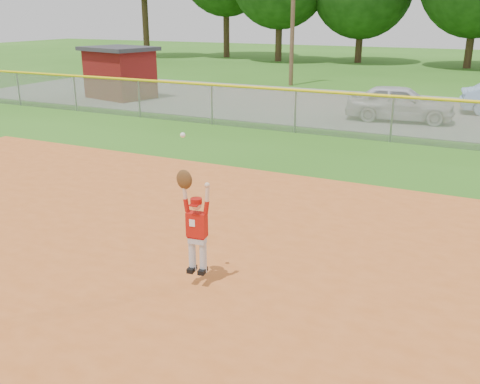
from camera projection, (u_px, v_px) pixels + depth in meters
name	position (u px, v px, depth m)	size (l,w,h in m)	color
ground	(275.00, 265.00, 9.09)	(120.00, 120.00, 0.00)	#2C6216
clay_infield	(182.00, 363.00, 6.52)	(24.00, 16.00, 0.04)	#BE5A22
parking_strip	(417.00, 112.00, 22.73)	(44.00, 10.00, 0.03)	slate
car_white_a	(400.00, 103.00, 20.71)	(1.64, 4.07, 1.39)	silver
utility_shed	(120.00, 72.00, 26.10)	(3.82, 3.28, 2.48)	#5F0F0D
outfield_fence	(392.00, 116.00, 17.33)	(40.06, 0.10, 1.55)	gray
ballplayer	(195.00, 223.00, 8.05)	(0.54, 0.25, 2.18)	silver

